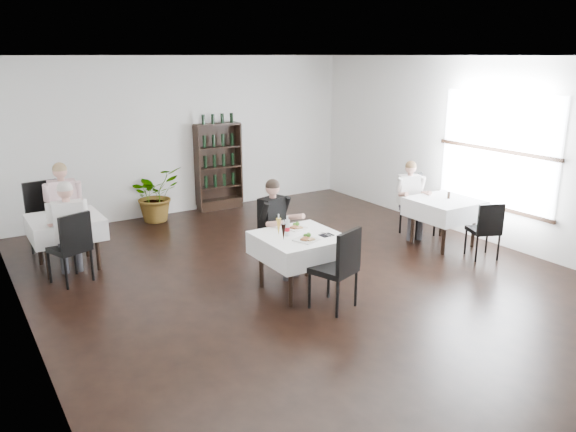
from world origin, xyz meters
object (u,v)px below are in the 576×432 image
object	(u,v)px
wine_shelf	(219,167)
main_table	(299,246)
potted_tree	(155,194)
diner_main	(276,220)

from	to	relation	value
wine_shelf	main_table	world-z (taller)	wine_shelf
main_table	potted_tree	size ratio (longest dim) A/B	1.02
main_table	diner_main	size ratio (longest dim) A/B	0.75
main_table	diner_main	world-z (taller)	diner_main
main_table	diner_main	bearing A→B (deg)	85.38
main_table	potted_tree	world-z (taller)	potted_tree
main_table	diner_main	xyz separation A→B (m)	(0.05, 0.67, 0.18)
diner_main	main_table	bearing A→B (deg)	-94.62
potted_tree	main_table	bearing A→B (deg)	-83.26
main_table	potted_tree	distance (m)	4.18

